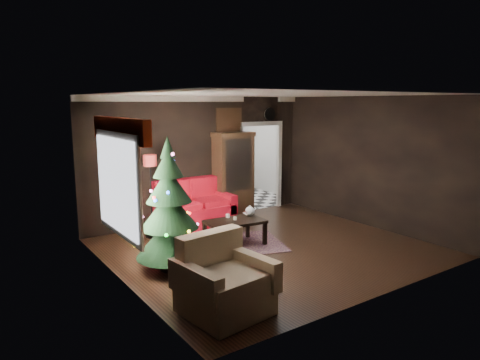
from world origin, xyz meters
TOP-DOWN VIEW (x-y plane):
  - floor at (0.00, 0.00)m, footprint 5.50×5.50m
  - ceiling at (0.00, 0.00)m, footprint 5.50×5.50m
  - wall_back at (0.00, 2.50)m, footprint 5.50×0.00m
  - wall_front at (0.00, -2.50)m, footprint 5.50×0.00m
  - wall_left at (-2.75, 0.00)m, footprint 0.00×5.50m
  - wall_right at (2.75, 0.00)m, footprint 0.00×5.50m
  - doorway at (1.70, 2.50)m, footprint 1.10×0.10m
  - left_window at (-2.71, 0.20)m, footprint 0.05×1.60m
  - valance at (-2.63, 0.20)m, footprint 0.12×2.10m
  - kitchen_floor at (1.70, 4.00)m, footprint 3.00×3.00m
  - kitchen_window at (1.70, 5.45)m, footprint 0.70×0.06m
  - rug at (-0.44, 0.53)m, footprint 2.24×1.91m
  - loveseat at (-0.40, 2.05)m, footprint 1.70×0.90m
  - curio_cabinet at (0.75, 2.27)m, footprint 0.90×0.45m
  - floor_lamp at (-1.49, 1.84)m, footprint 0.37×0.37m
  - christmas_tree at (-1.95, 0.03)m, footprint 1.40×1.40m
  - armchair at (-2.01, -1.69)m, footprint 1.13×1.13m
  - coffee_table at (-0.43, 0.45)m, footprint 1.13×0.73m
  - teapot at (0.00, 0.56)m, footprint 0.22×0.22m
  - cup_a at (-0.43, 0.70)m, footprint 0.10×0.10m
  - cup_b at (-0.41, 0.47)m, footprint 0.08×0.08m
  - book at (-0.03, 0.70)m, footprint 0.14×0.04m
  - wall_clock at (1.95, 2.45)m, footprint 0.32×0.32m
  - painting at (0.75, 2.46)m, footprint 0.62×0.05m
  - kitchen_counter at (1.70, 5.20)m, footprint 1.80×0.60m
  - kitchen_table at (1.40, 3.70)m, footprint 0.70×0.70m

SIDE VIEW (x-z plane):
  - floor at x=0.00m, z-range 0.00..0.00m
  - kitchen_floor at x=1.70m, z-range 0.00..0.00m
  - rug at x=-0.44m, z-range 0.00..0.01m
  - coffee_table at x=-0.43m, z-range 0.01..0.49m
  - kitchen_table at x=1.40m, z-range 0.00..0.75m
  - kitchen_counter at x=1.70m, z-range 0.00..0.90m
  - armchair at x=-2.01m, z-range -0.06..0.98m
  - loveseat at x=-0.40m, z-range 0.00..1.00m
  - cup_b at x=-0.41m, z-range 0.49..0.55m
  - cup_a at x=-0.43m, z-range 0.49..0.56m
  - book at x=-0.03m, z-range 0.49..0.69m
  - teapot at x=0.00m, z-range 0.49..0.69m
  - floor_lamp at x=-1.49m, z-range 0.00..1.66m
  - curio_cabinet at x=0.75m, z-range 0.00..1.90m
  - christmas_tree at x=-1.95m, z-range 0.01..2.09m
  - doorway at x=1.70m, z-range 0.00..2.10m
  - wall_back at x=0.00m, z-range -1.35..4.15m
  - wall_front at x=0.00m, z-range -1.35..4.15m
  - wall_left at x=-2.75m, z-range -1.35..4.15m
  - wall_right at x=2.75m, z-range -1.35..4.15m
  - left_window at x=-2.71m, z-range 0.75..2.15m
  - kitchen_window at x=1.70m, z-range 1.35..2.05m
  - painting at x=0.75m, z-range 1.99..2.51m
  - valance at x=-2.63m, z-range 2.10..2.44m
  - wall_clock at x=1.95m, z-range 2.35..2.41m
  - ceiling at x=0.00m, z-range 2.80..2.80m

